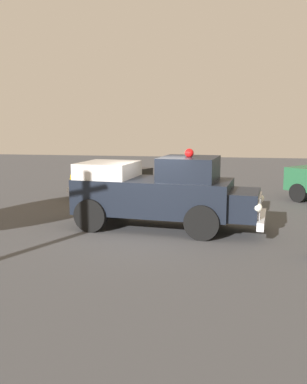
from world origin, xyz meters
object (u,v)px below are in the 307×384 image
at_px(lawn_chair_near_truck, 188,185).
at_px(lawn_chair_spare, 183,179).
at_px(vintage_fire_truck, 161,192).
at_px(classic_hot_rod, 119,184).
at_px(lawn_chair_by_car, 181,192).
at_px(spectator_seated, 185,182).
at_px(traffic_cone, 253,199).

distance_m(lawn_chair_near_truck, lawn_chair_spare, 1.93).
bearing_deg(vintage_fire_truck, lawn_chair_spare, 0.75).
distance_m(classic_hot_rod, lawn_chair_by_car, 2.91).
height_order(classic_hot_rod, lawn_chair_near_truck, classic_hot_rod).
relative_size(lawn_chair_spare, spectator_seated, 0.79).
bearing_deg(traffic_cone, vintage_fire_truck, 143.09).
bearing_deg(lawn_chair_spare, vintage_fire_truck, -179.25).
bearing_deg(lawn_chair_near_truck, spectator_seated, 113.61).
bearing_deg(traffic_cone, spectator_seated, 59.90).
bearing_deg(lawn_chair_by_car, lawn_chair_spare, 4.79).
bearing_deg(vintage_fire_truck, lawn_chair_by_car, -3.48).
xyz_separation_m(lawn_chair_near_truck, lawn_chair_by_car, (-2.11, 0.08, 0.00)).
relative_size(spectator_seated, traffic_cone, 2.03).
bearing_deg(spectator_seated, lawn_chair_spare, 8.70).
bearing_deg(classic_hot_rod, spectator_seated, -65.11).
relative_size(classic_hot_rod, lawn_chair_near_truck, 4.64).
bearing_deg(lawn_chair_spare, lawn_chair_by_car, -175.21).
bearing_deg(lawn_chair_by_car, vintage_fire_truck, 176.52).
distance_m(lawn_chair_spare, spectator_seated, 1.96).
xyz_separation_m(lawn_chair_near_truck, spectator_seated, (-0.05, 0.12, 0.11)).
height_order(vintage_fire_truck, lawn_chair_spare, vintage_fire_truck).
xyz_separation_m(vintage_fire_truck, classic_hot_rod, (4.58, 2.57, -0.45)).
height_order(lawn_chair_by_car, traffic_cone, lawn_chair_by_car).
height_order(classic_hot_rod, spectator_seated, classic_hot_rod).
distance_m(lawn_chair_by_car, traffic_cone, 2.93).
height_order(lawn_chair_spare, traffic_cone, lawn_chair_spare).
bearing_deg(lawn_chair_spare, classic_hot_rod, 142.49).
bearing_deg(vintage_fire_truck, spectator_seated, -1.89).
relative_size(lawn_chair_spare, traffic_cone, 1.61).
bearing_deg(lawn_chair_by_car, classic_hot_rod, 74.63).
distance_m(vintage_fire_truck, traffic_cone, 5.28).
height_order(lawn_chair_near_truck, lawn_chair_spare, same).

